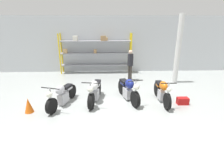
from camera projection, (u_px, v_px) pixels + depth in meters
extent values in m
plane|color=#9EA3A0|center=(112.00, 103.00, 7.15)|extent=(30.00, 30.00, 0.00)
cube|color=silver|center=(109.00, 45.00, 11.50)|extent=(30.00, 0.08, 3.60)
cylinder|color=yellow|center=(60.00, 54.00, 10.96)|extent=(0.08, 0.08, 2.54)
cylinder|color=yellow|center=(131.00, 54.00, 11.11)|extent=(0.08, 0.08, 2.54)
cylinder|color=yellow|center=(62.00, 53.00, 11.48)|extent=(0.08, 0.08, 2.54)
cylinder|color=yellow|center=(130.00, 53.00, 11.63)|extent=(0.08, 0.08, 2.54)
cube|color=gray|center=(96.00, 65.00, 11.54)|extent=(4.52, 0.55, 0.05)
cube|color=gray|center=(96.00, 53.00, 11.29)|extent=(4.52, 0.55, 0.05)
cube|color=gray|center=(95.00, 41.00, 11.04)|extent=(4.52, 0.55, 0.05)
cube|color=tan|center=(106.00, 39.00, 11.12)|extent=(0.27, 0.25, 0.19)
cube|color=tan|center=(65.00, 51.00, 11.07)|extent=(0.24, 0.21, 0.27)
cube|color=silver|center=(75.00, 38.00, 10.89)|extent=(0.29, 0.31, 0.30)
cube|color=#A87F51|center=(95.00, 51.00, 11.12)|extent=(0.18, 0.20, 0.24)
cube|color=#A87F51|center=(103.00, 38.00, 10.91)|extent=(0.35, 0.22, 0.30)
cylinder|color=silver|center=(178.00, 50.00, 9.21)|extent=(0.28, 0.28, 3.60)
cylinder|color=black|center=(52.00, 106.00, 6.24)|extent=(0.30, 0.60, 0.59)
cylinder|color=black|center=(72.00, 91.00, 7.62)|extent=(0.30, 0.60, 0.59)
cube|color=#ADADB2|center=(63.00, 98.00, 6.99)|extent=(0.38, 0.55, 0.42)
ellipsoid|color=#B7B7BF|center=(60.00, 90.00, 6.70)|extent=(0.42, 0.56, 0.33)
cube|color=black|center=(67.00, 86.00, 7.19)|extent=(0.38, 0.56, 0.10)
cube|color=#B7B7BF|center=(68.00, 88.00, 7.30)|extent=(0.30, 0.40, 0.12)
cylinder|color=#ADADB2|center=(51.00, 97.00, 6.16)|extent=(0.06, 0.06, 0.66)
sphere|color=silver|center=(49.00, 95.00, 6.05)|extent=(0.21, 0.21, 0.21)
cylinder|color=black|center=(50.00, 88.00, 6.08)|extent=(0.69, 0.25, 0.04)
cylinder|color=black|center=(91.00, 101.00, 6.59)|extent=(0.24, 0.64, 0.62)
cylinder|color=black|center=(98.00, 88.00, 7.93)|extent=(0.24, 0.64, 0.62)
cube|color=#ADADB2|center=(95.00, 94.00, 7.32)|extent=(0.34, 0.48, 0.37)
ellipsoid|color=silver|center=(94.00, 86.00, 7.01)|extent=(0.40, 0.58, 0.38)
cube|color=black|center=(97.00, 82.00, 7.58)|extent=(0.35, 0.61, 0.10)
cube|color=silver|center=(97.00, 84.00, 7.61)|extent=(0.29, 0.43, 0.12)
cylinder|color=#ADADB2|center=(91.00, 92.00, 6.49)|extent=(0.06, 0.06, 0.71)
sphere|color=silver|center=(90.00, 89.00, 6.38)|extent=(0.22, 0.22, 0.22)
cylinder|color=black|center=(91.00, 83.00, 6.40)|extent=(0.69, 0.14, 0.04)
cylinder|color=black|center=(135.00, 99.00, 6.75)|extent=(0.32, 0.65, 0.64)
cylinder|color=black|center=(122.00, 87.00, 8.02)|extent=(0.32, 0.65, 0.64)
cube|color=#ADADB2|center=(128.00, 93.00, 7.44)|extent=(0.39, 0.56, 0.42)
ellipsoid|color=navy|center=(130.00, 84.00, 7.14)|extent=(0.46, 0.58, 0.39)
cube|color=black|center=(124.00, 81.00, 7.65)|extent=(0.42, 0.60, 0.10)
cube|color=navy|center=(124.00, 83.00, 7.71)|extent=(0.33, 0.44, 0.12)
cylinder|color=#ADADB2|center=(135.00, 90.00, 6.65)|extent=(0.06, 0.06, 0.73)
sphere|color=silver|center=(136.00, 87.00, 6.54)|extent=(0.24, 0.24, 0.24)
cylinder|color=black|center=(136.00, 81.00, 6.56)|extent=(0.59, 0.20, 0.04)
cylinder|color=black|center=(167.00, 101.00, 6.56)|extent=(0.11, 0.64, 0.64)
cylinder|color=black|center=(157.00, 89.00, 7.84)|extent=(0.11, 0.64, 0.64)
cube|color=#ADADB2|center=(161.00, 95.00, 7.26)|extent=(0.20, 0.44, 0.37)
ellipsoid|color=orange|center=(164.00, 86.00, 6.95)|extent=(0.30, 0.55, 0.36)
cube|color=black|center=(160.00, 83.00, 7.46)|extent=(0.25, 0.46, 0.10)
cube|color=orange|center=(159.00, 85.00, 7.53)|extent=(0.21, 0.32, 0.12)
cylinder|color=#ADADB2|center=(168.00, 93.00, 6.47)|extent=(0.05, 0.05, 0.70)
sphere|color=silver|center=(169.00, 90.00, 6.35)|extent=(0.18, 0.18, 0.18)
cylinder|color=black|center=(169.00, 83.00, 6.38)|extent=(0.59, 0.04, 0.04)
cylinder|color=#38332D|center=(129.00, 72.00, 10.14)|extent=(0.13, 0.13, 0.84)
cylinder|color=#38332D|center=(131.00, 73.00, 9.98)|extent=(0.13, 0.13, 0.84)
cylinder|color=#232328|center=(130.00, 60.00, 9.82)|extent=(0.42, 0.42, 0.66)
sphere|color=beige|center=(131.00, 52.00, 9.67)|extent=(0.23, 0.23, 0.23)
cube|color=red|center=(183.00, 101.00, 7.03)|extent=(0.44, 0.26, 0.28)
cone|color=orange|center=(29.00, 105.00, 6.34)|extent=(0.32, 0.32, 0.55)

